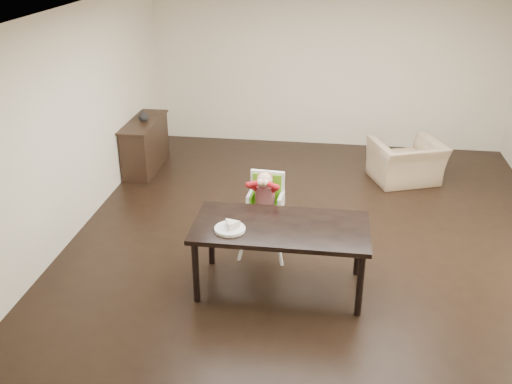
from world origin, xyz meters
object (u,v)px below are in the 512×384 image
high_chair (265,195)px  dining_table (281,232)px  armchair (407,155)px  sideboard (145,145)px

high_chair → dining_table: bearing=-66.7°
high_chair → armchair: bearing=55.8°
dining_table → sideboard: size_ratio=1.43×
high_chair → armchair: high_chair is taller
high_chair → sideboard: (-2.19, 2.26, -0.33)m
dining_table → high_chair: 0.77m
sideboard → dining_table: bearing=-50.8°
dining_table → high_chair: size_ratio=1.74×
armchair → sideboard: size_ratio=0.77×
dining_table → sideboard: bearing=129.2°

